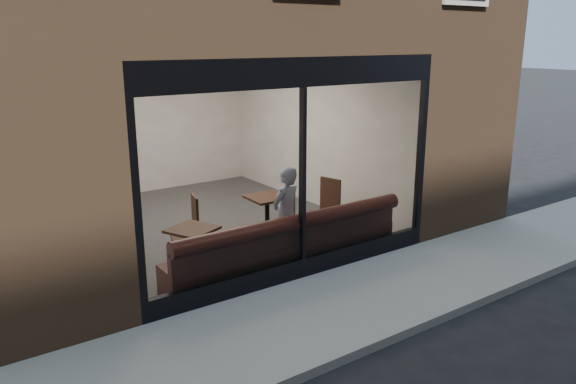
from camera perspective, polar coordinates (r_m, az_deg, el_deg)
ground at (r=7.11m, az=11.63°, el=-13.93°), size 120.00×120.00×0.00m
sidewalk_near at (r=7.73m, az=6.15°, el=-11.11°), size 40.00×2.00×0.01m
kerb_near at (r=7.05m, az=11.96°, el=-13.65°), size 40.00×0.10×0.12m
host_building_pier_right at (r=14.88m, az=-0.65°, el=8.22°), size 2.50×12.00×3.20m
host_building_backfill at (r=15.95m, az=-18.30°, el=7.93°), size 5.00×6.00×3.20m
cafe_floor at (r=10.81m, az=-7.97°, el=-3.26°), size 6.00×6.00×0.00m
cafe_ceiling at (r=10.26m, az=-8.63°, el=13.77°), size 6.00×6.00×0.00m
cafe_wall_back at (r=13.12m, az=-14.31°, el=6.80°), size 5.00×0.00×5.00m
cafe_wall_left at (r=9.58m, az=-21.66°, el=3.18°), size 0.00×6.00×6.00m
cafe_wall_right at (r=11.74m, az=2.64°, el=6.30°), size 0.00×6.00×6.00m
storefront_kick at (r=8.41m, az=1.42°, el=-7.68°), size 5.00×0.10×0.30m
storefront_header at (r=7.76m, az=1.56°, el=12.09°), size 5.00×0.10×0.40m
storefront_mullion at (r=7.97m, az=1.49°, el=1.63°), size 0.06×0.10×2.50m
storefront_glass at (r=7.95m, az=1.62°, el=1.58°), size 4.80×0.00×4.80m
banquette at (r=8.68m, az=-0.16°, el=-6.39°), size 4.00×0.55×0.45m
person at (r=8.75m, az=-0.20°, el=-2.38°), size 0.64×0.49×1.55m
cafe_table_left at (r=8.34m, az=-9.72°, el=-3.77°), size 0.82×0.82×0.04m
cafe_table_right at (r=9.86m, az=-2.14°, el=-0.57°), size 0.66×0.66×0.04m
cafe_chair_left at (r=9.50m, az=-10.44°, el=-4.60°), size 0.52×0.52×0.04m
cafe_chair_right at (r=10.42m, az=3.66°, el=-2.57°), size 0.55×0.55×0.04m
wall_poster at (r=8.77m, az=-19.91°, el=1.47°), size 0.02×0.64×0.86m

